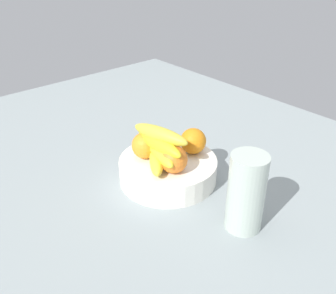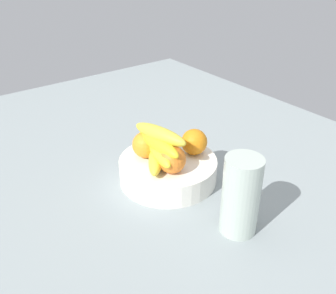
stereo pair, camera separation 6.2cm
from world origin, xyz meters
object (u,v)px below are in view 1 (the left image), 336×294
object	(u,v)px
fruit_bowl	(168,170)
thermos_tumbler	(246,193)
orange_center	(174,159)
banana_bunch	(159,147)
orange_front_left	(193,141)
orange_front_right	(145,145)

from	to	relation	value
fruit_bowl	thermos_tumbler	size ratio (longest dim) A/B	1.40
orange_center	banana_bunch	bearing A→B (deg)	6.16
fruit_bowl	thermos_tumbler	bearing A→B (deg)	-179.05
thermos_tumbler	orange_front_left	bearing A→B (deg)	-16.84
banana_bunch	thermos_tumbler	size ratio (longest dim) A/B	0.94
fruit_bowl	banana_bunch	bearing A→B (deg)	92.26
orange_front_left	orange_front_right	xyz separation A→B (cm)	(6.88, 11.69, 0.00)
orange_front_right	banana_bunch	world-z (taller)	banana_bunch
fruit_bowl	orange_center	world-z (taller)	orange_center
orange_front_right	banana_bunch	xyz separation A→B (cm)	(-5.43, -0.46, 1.65)
banana_bunch	orange_center	bearing A→B (deg)	-173.84
fruit_bowl	banana_bunch	distance (cm)	9.14
banana_bunch	thermos_tumbler	xyz separation A→B (cm)	(-26.21, -3.74, -2.13)
orange_front_left	banana_bunch	distance (cm)	11.45
thermos_tumbler	orange_center	bearing A→B (deg)	8.60
orange_front_right	orange_front_left	bearing A→B (deg)	-120.47
orange_front_left	fruit_bowl	bearing A→B (deg)	78.76
banana_bunch	thermos_tumbler	bearing A→B (deg)	-171.88
orange_front_left	banana_bunch	bearing A→B (deg)	82.67
orange_front_left	thermos_tumbler	xyz separation A→B (cm)	(-24.76, 7.50, -0.47)
orange_front_left	orange_center	distance (cm)	11.31
orange_center	orange_front_right	bearing A→B (deg)	5.48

